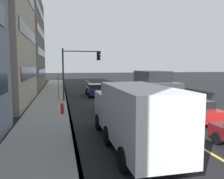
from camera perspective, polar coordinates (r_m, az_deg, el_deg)
The scene contains 12 objects.
ground at distance 20.59m, azimuth 5.03°, elevation -4.47°, with size 200.00×200.00×0.00m, color black.
sidewalk_slab at distance 19.66m, azimuth -15.51°, elevation -4.94°, with size 80.00×3.40×0.15m, color gray.
curb_edge at distance 19.64m, azimuth -10.76°, elevation -4.84°, with size 80.00×0.16×0.15m, color slate.
lane_stripe_center at distance 20.58m, azimuth 5.03°, elevation -4.45°, with size 80.00×0.16×0.01m, color #D8CC4C.
car_navy at distance 28.30m, azimuth -4.31°, elevation -0.01°, with size 4.77×1.93×1.48m.
car_red at distance 16.39m, azimuth 19.67°, elevation -4.80°, with size 4.22×2.11×1.45m.
car_silver at distance 18.56m, azimuth 0.26°, elevation -3.33°, with size 3.87×2.01×1.41m.
truck_white at distance 10.50m, azimuth 5.15°, elevation -6.01°, with size 8.04×2.39×2.87m.
truck_gray at distance 23.23m, azimuth 10.51°, elevation 0.79°, with size 6.57×2.60×3.17m.
traffic_light_mast at distance 23.81m, azimuth -8.39°, elevation 6.00°, with size 0.28×3.96×5.47m.
street_sign_post at distance 24.89m, azimuth -13.15°, elevation 0.83°, with size 0.60×0.08×2.64m.
fire_hydrant at distance 17.56m, azimuth -12.27°, elevation -4.85°, with size 0.24×0.24×0.94m.
Camera 1 is at (-19.29, 6.16, 3.72)m, focal length 36.83 mm.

